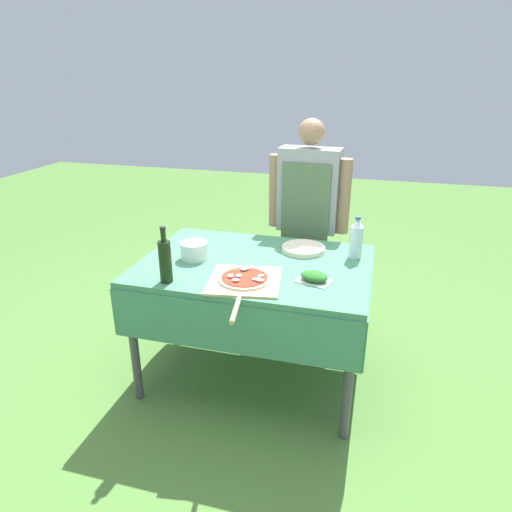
{
  "coord_description": "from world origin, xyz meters",
  "views": [
    {
      "loc": [
        0.65,
        -2.36,
        1.82
      ],
      "look_at": [
        0.01,
        0.0,
        0.82
      ],
      "focal_mm": 32.0,
      "sensor_mm": 36.0,
      "label": 1
    }
  ],
  "objects_px": {
    "prep_table": "(255,276)",
    "person_cook": "(308,211)",
    "oil_bottle": "(165,260)",
    "herb_container": "(314,277)",
    "plate_stack": "(303,249)",
    "mixing_tub": "(194,250)",
    "pizza_on_peel": "(244,280)",
    "water_bottle": "(356,238)"
  },
  "relations": [
    {
      "from": "water_bottle",
      "to": "herb_container",
      "type": "distance_m",
      "value": 0.45
    },
    {
      "from": "oil_bottle",
      "to": "mixing_tub",
      "type": "height_order",
      "value": "oil_bottle"
    },
    {
      "from": "person_cook",
      "to": "pizza_on_peel",
      "type": "height_order",
      "value": "person_cook"
    },
    {
      "from": "prep_table",
      "to": "herb_container",
      "type": "bearing_deg",
      "value": -24.35
    },
    {
      "from": "oil_bottle",
      "to": "mixing_tub",
      "type": "distance_m",
      "value": 0.35
    },
    {
      "from": "water_bottle",
      "to": "herb_container",
      "type": "xyz_separation_m",
      "value": [
        -0.18,
        -0.4,
        -0.09
      ]
    },
    {
      "from": "prep_table",
      "to": "water_bottle",
      "type": "relative_size",
      "value": 5.27
    },
    {
      "from": "prep_table",
      "to": "plate_stack",
      "type": "distance_m",
      "value": 0.37
    },
    {
      "from": "water_bottle",
      "to": "prep_table",
      "type": "bearing_deg",
      "value": -157.42
    },
    {
      "from": "pizza_on_peel",
      "to": "mixing_tub",
      "type": "xyz_separation_m",
      "value": [
        -0.38,
        0.24,
        0.04
      ]
    },
    {
      "from": "prep_table",
      "to": "herb_container",
      "type": "xyz_separation_m",
      "value": [
        0.37,
        -0.17,
        0.12
      ]
    },
    {
      "from": "herb_container",
      "to": "mixing_tub",
      "type": "relative_size",
      "value": 1.24
    },
    {
      "from": "person_cook",
      "to": "plate_stack",
      "type": "bearing_deg",
      "value": 100.72
    },
    {
      "from": "oil_bottle",
      "to": "herb_container",
      "type": "height_order",
      "value": "oil_bottle"
    },
    {
      "from": "pizza_on_peel",
      "to": "water_bottle",
      "type": "distance_m",
      "value": 0.75
    },
    {
      "from": "prep_table",
      "to": "pizza_on_peel",
      "type": "distance_m",
      "value": 0.3
    },
    {
      "from": "oil_bottle",
      "to": "water_bottle",
      "type": "distance_m",
      "value": 1.12
    },
    {
      "from": "mixing_tub",
      "to": "pizza_on_peel",
      "type": "bearing_deg",
      "value": -32.51
    },
    {
      "from": "person_cook",
      "to": "mixing_tub",
      "type": "distance_m",
      "value": 0.93
    },
    {
      "from": "herb_container",
      "to": "oil_bottle",
      "type": "bearing_deg",
      "value": -164.65
    },
    {
      "from": "person_cook",
      "to": "oil_bottle",
      "type": "relative_size",
      "value": 5.02
    },
    {
      "from": "person_cook",
      "to": "plate_stack",
      "type": "relative_size",
      "value": 5.67
    },
    {
      "from": "plate_stack",
      "to": "person_cook",
      "type": "bearing_deg",
      "value": 96.28
    },
    {
      "from": "oil_bottle",
      "to": "herb_container",
      "type": "xyz_separation_m",
      "value": [
        0.75,
        0.21,
        -0.1
      ]
    },
    {
      "from": "pizza_on_peel",
      "to": "prep_table",
      "type": "bearing_deg",
      "value": 85.06
    },
    {
      "from": "person_cook",
      "to": "mixing_tub",
      "type": "height_order",
      "value": "person_cook"
    },
    {
      "from": "pizza_on_peel",
      "to": "person_cook",
      "type": "bearing_deg",
      "value": 71.14
    },
    {
      "from": "prep_table",
      "to": "person_cook",
      "type": "distance_m",
      "value": 0.77
    },
    {
      "from": "prep_table",
      "to": "plate_stack",
      "type": "xyz_separation_m",
      "value": [
        0.24,
        0.25,
        0.11
      ]
    },
    {
      "from": "prep_table",
      "to": "plate_stack",
      "type": "relative_size",
      "value": 4.97
    },
    {
      "from": "oil_bottle",
      "to": "pizza_on_peel",
      "type": "bearing_deg",
      "value": 13.15
    },
    {
      "from": "person_cook",
      "to": "water_bottle",
      "type": "relative_size",
      "value": 6.01
    },
    {
      "from": "person_cook",
      "to": "herb_container",
      "type": "distance_m",
      "value": 0.9
    },
    {
      "from": "mixing_tub",
      "to": "herb_container",
      "type": "bearing_deg",
      "value": -10.08
    },
    {
      "from": "pizza_on_peel",
      "to": "water_bottle",
      "type": "xyz_separation_m",
      "value": [
        0.54,
        0.51,
        0.11
      ]
    },
    {
      "from": "person_cook",
      "to": "water_bottle",
      "type": "xyz_separation_m",
      "value": [
        0.37,
        -0.48,
        -0.0
      ]
    },
    {
      "from": "oil_bottle",
      "to": "water_bottle",
      "type": "xyz_separation_m",
      "value": [
        0.94,
        0.61,
        -0.0
      ]
    },
    {
      "from": "pizza_on_peel",
      "to": "oil_bottle",
      "type": "relative_size",
      "value": 2.12
    },
    {
      "from": "person_cook",
      "to": "plate_stack",
      "type": "distance_m",
      "value": 0.47
    },
    {
      "from": "water_bottle",
      "to": "oil_bottle",
      "type": "bearing_deg",
      "value": -147.09
    },
    {
      "from": "pizza_on_peel",
      "to": "water_bottle",
      "type": "bearing_deg",
      "value": 34.68
    },
    {
      "from": "prep_table",
      "to": "oil_bottle",
      "type": "relative_size",
      "value": 4.4
    }
  ]
}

